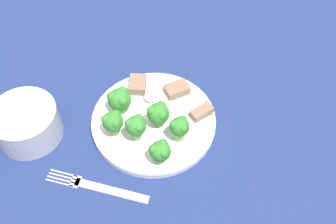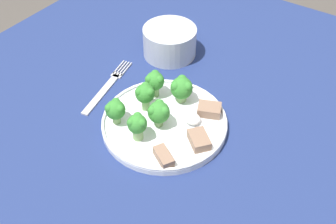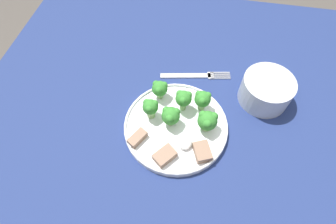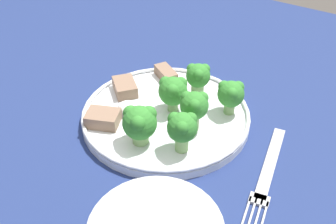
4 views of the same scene
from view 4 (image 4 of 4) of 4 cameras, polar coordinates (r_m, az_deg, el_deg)
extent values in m
cube|color=navy|center=(0.59, -6.04, -2.58)|extent=(1.17, 1.14, 0.03)
cylinder|color=brown|center=(1.41, -8.92, 4.08)|extent=(0.06, 0.06, 0.75)
cylinder|color=white|center=(0.58, -0.31, -0.67)|extent=(0.25, 0.25, 0.01)
torus|color=white|center=(0.58, -0.32, 0.03)|extent=(0.25, 0.25, 0.01)
cube|color=#B2B2B7|center=(0.53, 14.66, -6.99)|extent=(0.04, 0.14, 0.00)
cube|color=#B2B2B7|center=(0.49, 13.10, -12.32)|extent=(0.03, 0.02, 0.00)
cube|color=#B2B2B7|center=(0.47, 11.16, -14.37)|extent=(0.01, 0.05, 0.00)
cube|color=#B2B2B7|center=(0.47, 11.98, -14.58)|extent=(0.01, 0.05, 0.00)
cube|color=#B2B2B7|center=(0.47, 12.80, -14.79)|extent=(0.01, 0.05, 0.00)
cube|color=#B2B2B7|center=(0.47, 13.63, -14.99)|extent=(0.01, 0.05, 0.00)
cylinder|color=#7FA866|center=(0.54, 3.72, -1.37)|extent=(0.02, 0.02, 0.03)
sphere|color=#337F2D|center=(0.53, 3.84, 0.94)|extent=(0.04, 0.04, 0.04)
sphere|color=#337F2D|center=(0.53, 2.78, 2.12)|extent=(0.02, 0.02, 0.02)
sphere|color=#337F2D|center=(0.51, 3.87, 0.95)|extent=(0.02, 0.02, 0.02)
sphere|color=#337F2D|center=(0.53, 4.97, 2.05)|extent=(0.02, 0.02, 0.02)
cylinder|color=#7FA866|center=(0.58, 0.70, 1.07)|extent=(0.02, 0.02, 0.02)
sphere|color=#337F2D|center=(0.57, 0.72, 3.04)|extent=(0.04, 0.04, 0.04)
sphere|color=#337F2D|center=(0.57, -0.36, 4.24)|extent=(0.02, 0.02, 0.02)
sphere|color=#337F2D|center=(0.55, 0.67, 3.11)|extent=(0.02, 0.02, 0.02)
sphere|color=#337F2D|center=(0.57, 1.88, 4.17)|extent=(0.02, 0.02, 0.02)
cylinder|color=#7FA866|center=(0.58, 8.89, 0.71)|extent=(0.02, 0.02, 0.02)
sphere|color=#337F2D|center=(0.57, 9.11, 2.58)|extent=(0.04, 0.04, 0.04)
sphere|color=#337F2D|center=(0.57, 8.14, 3.68)|extent=(0.02, 0.02, 0.02)
sphere|color=#337F2D|center=(0.55, 9.28, 2.63)|extent=(0.02, 0.02, 0.02)
sphere|color=#337F2D|center=(0.57, 10.16, 3.60)|extent=(0.02, 0.02, 0.02)
cylinder|color=#7FA866|center=(0.53, -4.02, -3.64)|extent=(0.02, 0.02, 0.02)
sphere|color=#337F2D|center=(0.51, -4.14, -1.58)|extent=(0.05, 0.05, 0.05)
sphere|color=#337F2D|center=(0.51, -5.42, -0.14)|extent=(0.02, 0.02, 0.02)
sphere|color=#337F2D|center=(0.49, -4.37, -1.65)|extent=(0.02, 0.02, 0.02)
sphere|color=#337F2D|center=(0.51, -2.77, -0.23)|extent=(0.02, 0.02, 0.02)
cylinder|color=#7FA866|center=(0.61, 4.29, 3.26)|extent=(0.02, 0.02, 0.02)
sphere|color=#337F2D|center=(0.59, 4.40, 5.28)|extent=(0.04, 0.04, 0.04)
sphere|color=#337F2D|center=(0.59, 3.51, 6.28)|extent=(0.02, 0.02, 0.02)
sphere|color=#337F2D|center=(0.58, 4.44, 5.40)|extent=(0.02, 0.02, 0.02)
sphere|color=#337F2D|center=(0.60, 5.36, 6.21)|extent=(0.02, 0.02, 0.02)
cylinder|color=#7FA866|center=(0.51, 2.02, -4.45)|extent=(0.02, 0.02, 0.02)
sphere|color=#337F2D|center=(0.49, 2.08, -2.23)|extent=(0.04, 0.04, 0.04)
sphere|color=#337F2D|center=(0.49, 0.94, -0.96)|extent=(0.02, 0.02, 0.02)
sphere|color=#337F2D|center=(0.48, 2.06, -2.32)|extent=(0.02, 0.02, 0.02)
sphere|color=#337F2D|center=(0.49, 3.30, -1.04)|extent=(0.02, 0.02, 0.02)
cube|color=#846651|center=(0.56, -9.42, -0.91)|extent=(0.06, 0.05, 0.02)
cube|color=#846651|center=(0.62, -6.27, 3.62)|extent=(0.06, 0.06, 0.02)
cube|color=#846651|center=(0.65, -0.31, 5.56)|extent=(0.05, 0.04, 0.02)
ellipsoid|color=white|center=(0.58, -5.66, 0.57)|extent=(0.03, 0.03, 0.02)
camera|label=1|loc=(0.68, 69.34, 44.82)|focal=42.00mm
camera|label=2|loc=(1.01, -1.40, 48.65)|focal=42.00mm
camera|label=3|loc=(0.69, -37.50, 48.59)|focal=28.00mm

